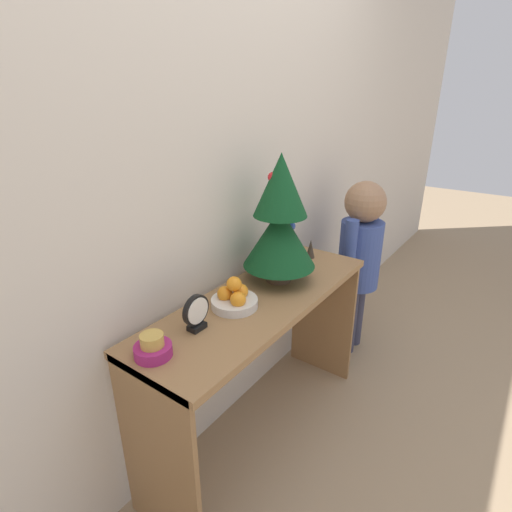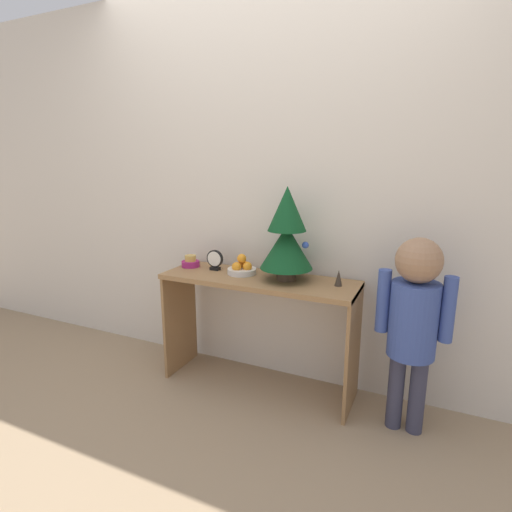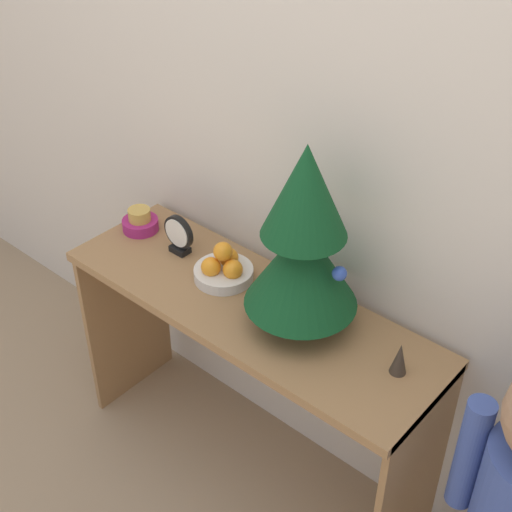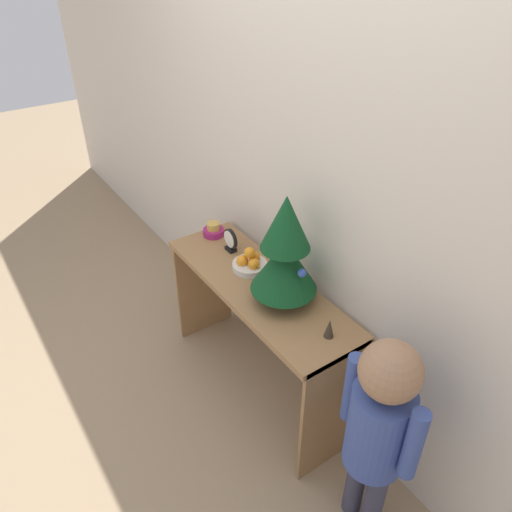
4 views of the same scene
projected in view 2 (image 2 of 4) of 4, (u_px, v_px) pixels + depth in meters
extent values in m
plane|color=#997F60|center=(245.00, 401.00, 2.42)|extent=(12.00, 12.00, 0.00)
cube|color=beige|center=(274.00, 189.00, 2.53)|extent=(7.00, 0.05, 2.50)
cube|color=olive|center=(258.00, 280.00, 2.44)|extent=(1.21, 0.40, 0.03)
cube|color=olive|center=(180.00, 318.00, 2.76)|extent=(0.02, 0.37, 0.73)
cube|color=olive|center=(353.00, 351.00, 2.28)|extent=(0.02, 0.37, 0.73)
cylinder|color=#4C3828|center=(286.00, 276.00, 2.38)|extent=(0.11, 0.11, 0.05)
cylinder|color=brown|center=(286.00, 269.00, 2.37)|extent=(0.02, 0.02, 0.04)
cone|color=#0F421E|center=(287.00, 247.00, 2.34)|extent=(0.31, 0.31, 0.26)
cone|color=#0F421E|center=(287.00, 209.00, 2.29)|extent=(0.23, 0.23, 0.26)
sphere|color=#2D4CA8|center=(305.00, 245.00, 2.30)|extent=(0.04, 0.04, 0.04)
sphere|color=red|center=(287.00, 203.00, 2.31)|extent=(0.04, 0.04, 0.04)
sphere|color=silver|center=(296.00, 224.00, 2.28)|extent=(0.05, 0.05, 0.05)
cylinder|color=silver|center=(242.00, 271.00, 2.51)|extent=(0.18, 0.18, 0.03)
sphere|color=orange|center=(247.00, 267.00, 2.49)|extent=(0.06, 0.06, 0.06)
sphere|color=orange|center=(243.00, 264.00, 2.54)|extent=(0.06, 0.06, 0.06)
sphere|color=orange|center=(237.00, 267.00, 2.48)|extent=(0.06, 0.06, 0.06)
sphere|color=orange|center=(242.00, 258.00, 2.50)|extent=(0.06, 0.06, 0.06)
cylinder|color=#9E2366|center=(191.00, 264.00, 2.69)|extent=(0.12, 0.12, 0.04)
cylinder|color=gold|center=(190.00, 258.00, 2.68)|extent=(0.07, 0.07, 0.04)
cube|color=black|center=(215.00, 268.00, 2.61)|extent=(0.06, 0.04, 0.02)
cylinder|color=black|center=(215.00, 259.00, 2.59)|extent=(0.11, 0.02, 0.11)
cylinder|color=white|center=(214.00, 259.00, 2.58)|extent=(0.10, 0.00, 0.10)
cone|color=#382D23|center=(339.00, 278.00, 2.26)|extent=(0.04, 0.04, 0.09)
cylinder|color=#38384C|center=(396.00, 390.00, 2.15)|extent=(0.08, 0.08, 0.43)
cylinder|color=#38384C|center=(417.00, 395.00, 2.11)|extent=(0.08, 0.08, 0.43)
cylinder|color=#384C93|center=(413.00, 320.00, 2.03)|extent=(0.24, 0.24, 0.39)
sphere|color=#997051|center=(419.00, 260.00, 1.96)|extent=(0.23, 0.23, 0.23)
cylinder|color=#384C93|center=(383.00, 301.00, 2.08)|extent=(0.07, 0.07, 0.33)
cylinder|color=#384C93|center=(448.00, 310.00, 1.95)|extent=(0.07, 0.07, 0.33)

